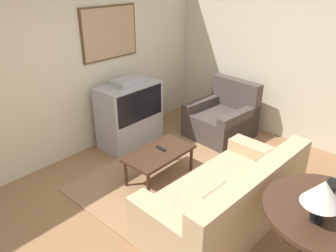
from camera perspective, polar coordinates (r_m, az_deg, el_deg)
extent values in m
plane|color=#8E6642|center=(4.11, 2.61, -14.14)|extent=(12.00, 12.00, 0.00)
cube|color=beige|center=(4.95, -16.76, 9.63)|extent=(12.00, 0.06, 2.70)
cube|color=#4C381E|center=(5.24, -10.13, 15.68)|extent=(1.03, 0.03, 0.79)
cube|color=tan|center=(5.22, -10.00, 15.67)|extent=(0.98, 0.01, 0.74)
cube|color=beige|center=(5.61, 20.53, 10.90)|extent=(0.06, 12.00, 2.70)
cube|color=#99704C|center=(4.64, -0.63, -8.74)|extent=(2.33, 1.69, 0.01)
cube|color=#9E9EA3|center=(5.44, -6.55, -0.67)|extent=(1.01, 0.53, 0.46)
cube|color=#9E9EA3|center=(5.24, -6.83, 4.31)|extent=(1.01, 0.53, 0.56)
cube|color=black|center=(5.05, -4.77, 3.59)|extent=(0.91, 0.01, 0.49)
cube|color=#9E9EA3|center=(5.13, -7.01, 7.68)|extent=(0.45, 0.29, 0.09)
cube|color=tan|center=(3.87, 9.49, -13.30)|extent=(2.03, 1.08, 0.43)
cube|color=tan|center=(3.47, 15.15, -10.41)|extent=(1.99, 0.32, 0.42)
cube|color=tan|center=(4.45, 16.22, -7.12)|extent=(0.29, 0.99, 0.59)
cube|color=tan|center=(3.31, 0.16, -19.16)|extent=(0.29, 0.99, 0.59)
cube|color=#877154|center=(3.87, 16.81, -7.18)|extent=(0.37, 0.14, 0.34)
cube|color=#877154|center=(3.24, 8.85, -13.54)|extent=(0.37, 0.14, 0.34)
cube|color=#473D38|center=(5.69, 8.99, 0.27)|extent=(1.05, 1.01, 0.44)
cube|color=#473D38|center=(5.80, 11.75, 5.57)|extent=(0.27, 0.94, 0.50)
cube|color=#473D38|center=(5.88, 6.16, 2.06)|extent=(0.97, 0.25, 0.58)
cube|color=#473D38|center=(5.46, 12.15, -0.33)|extent=(0.97, 0.25, 0.58)
cube|color=#3D2619|center=(4.39, -1.50, -4.73)|extent=(0.96, 0.52, 0.04)
cylinder|color=#3D2619|center=(4.13, -3.44, -10.52)|extent=(0.04, 0.04, 0.39)
cylinder|color=#3D2619|center=(4.66, 4.06, -5.87)|extent=(0.04, 0.04, 0.39)
cylinder|color=#3D2619|center=(4.38, -7.38, -8.29)|extent=(0.04, 0.04, 0.39)
cylinder|color=#3D2619|center=(4.89, 0.17, -4.17)|extent=(0.04, 0.04, 0.39)
cylinder|color=#3D2619|center=(3.16, 26.27, -13.33)|extent=(1.10, 1.10, 0.04)
cube|color=#3D2619|center=(3.20, 26.05, -14.20)|extent=(0.94, 0.44, 0.08)
cylinder|color=#3D2619|center=(3.71, 26.08, -14.79)|extent=(0.05, 0.05, 0.75)
cylinder|color=black|center=(2.98, 24.41, -14.59)|extent=(0.11, 0.11, 0.02)
cylinder|color=black|center=(2.88, 25.03, -11.96)|extent=(0.02, 0.02, 0.32)
cone|color=silver|center=(2.83, 25.39, -10.41)|extent=(0.31, 0.31, 0.21)
cube|color=black|center=(3.14, 26.36, -10.56)|extent=(0.15, 0.09, 0.23)
cube|color=black|center=(4.44, -1.24, -3.93)|extent=(0.06, 0.16, 0.02)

